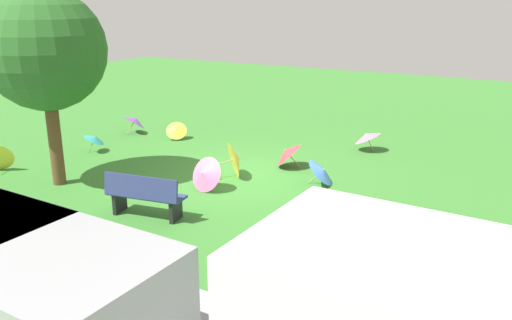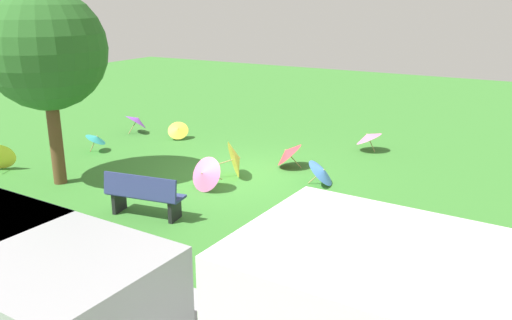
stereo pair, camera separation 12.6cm
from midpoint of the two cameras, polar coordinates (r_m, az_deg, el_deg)
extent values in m
plane|color=#387A2D|center=(12.89, -2.42, -1.80)|extent=(40.00, 40.00, 0.00)
cube|color=#99999E|center=(7.32, -26.24, -11.80)|extent=(4.66, 2.06, 1.35)
cylinder|color=black|center=(6.95, -11.22, -16.37)|extent=(0.77, 0.25, 0.76)
cube|color=navy|center=(10.68, -12.08, -3.70)|extent=(1.65, 0.70, 0.05)
cube|color=navy|center=(10.44, -12.73, -2.91)|extent=(1.60, 0.37, 0.45)
cube|color=black|center=(11.09, -14.83, -4.34)|extent=(0.14, 0.41, 0.45)
cube|color=black|center=(10.45, -9.00, -5.32)|extent=(0.14, 0.41, 0.45)
cylinder|color=brown|center=(12.94, -21.18, 2.41)|extent=(0.30, 0.30, 2.29)
sphere|color=#286023|center=(12.63, -22.14, 10.98)|extent=(2.67, 2.67, 2.67)
cylinder|color=tan|center=(12.72, -3.88, -0.29)|extent=(0.38, 0.36, 0.14)
cone|color=yellow|center=(12.75, -2.44, 0.15)|extent=(0.88, 0.90, 0.91)
sphere|color=tan|center=(12.76, -2.09, 0.25)|extent=(0.06, 0.06, 0.04)
cylinder|color=tan|center=(16.55, -8.74, 2.81)|extent=(0.18, 0.25, 0.28)
cone|color=yellow|center=(16.34, -8.80, 3.24)|extent=(0.81, 0.78, 0.52)
sphere|color=tan|center=(16.30, -8.82, 3.34)|extent=(0.06, 0.06, 0.05)
cylinder|color=tan|center=(17.37, -13.63, 3.34)|extent=(0.15, 0.25, 0.36)
cone|color=purple|center=(17.37, -13.13, 4.19)|extent=(1.03, 1.01, 0.60)
sphere|color=tan|center=(17.38, -12.99, 4.43)|extent=(0.06, 0.06, 0.05)
cylinder|color=tan|center=(8.24, 20.87, -12.48)|extent=(0.39, 0.20, 0.10)
cone|color=pink|center=(8.09, 22.50, -12.82)|extent=(0.48, 0.66, 0.63)
sphere|color=tan|center=(8.06, 22.87, -12.89)|extent=(0.05, 0.05, 0.04)
cylinder|color=tan|center=(13.52, 3.95, -0.14)|extent=(0.31, 0.13, 0.34)
cone|color=#D8383F|center=(13.48, 3.08, 0.82)|extent=(0.91, 0.98, 0.66)
sphere|color=tan|center=(13.47, 2.85, 1.08)|extent=(0.06, 0.05, 0.05)
cylinder|color=tan|center=(15.58, -17.57, 1.44)|extent=(0.18, 0.13, 0.36)
cone|color=teal|center=(15.51, -17.24, 2.25)|extent=(0.80, 0.80, 0.36)
sphere|color=tan|center=(15.49, -17.17, 2.43)|extent=(0.06, 0.06, 0.05)
cylinder|color=tan|center=(12.15, -4.81, -1.84)|extent=(0.12, 0.51, 0.27)
cone|color=pink|center=(11.88, -5.91, -1.50)|extent=(0.89, 0.64, 0.80)
sphere|color=tan|center=(11.83, -6.15, -1.43)|extent=(0.04, 0.05, 0.05)
cylinder|color=tan|center=(15.28, 12.03, 1.59)|extent=(0.20, 0.04, 0.37)
cone|color=pink|center=(15.24, 11.63, 2.53)|extent=(0.81, 0.82, 0.48)
sphere|color=tan|center=(15.23, 11.52, 2.80)|extent=(0.05, 0.04, 0.05)
cylinder|color=tan|center=(12.40, 6.03, -1.93)|extent=(0.29, 0.09, 0.29)
cone|color=#4C8CE5|center=(12.32, 6.87, -1.20)|extent=(0.77, 0.87, 0.61)
sphere|color=tan|center=(12.30, 7.07, -1.03)|extent=(0.06, 0.05, 0.05)
camera|label=1|loc=(0.06, -90.30, -0.09)|focal=37.06mm
camera|label=2|loc=(0.06, 89.70, 0.09)|focal=37.06mm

